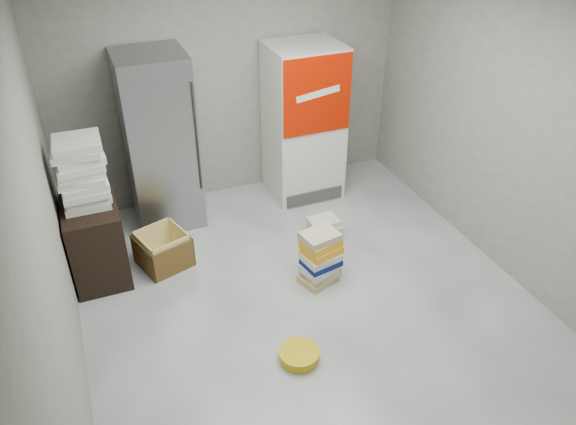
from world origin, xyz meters
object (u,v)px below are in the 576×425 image
at_px(coke_cooler, 304,122).
at_px(phonebook_stack_main, 320,258).
at_px(cardboard_box, 163,251).
at_px(steel_fridge, 160,142).
at_px(wood_shelf, 96,239).

height_order(coke_cooler, phonebook_stack_main, coke_cooler).
distance_m(phonebook_stack_main, cardboard_box, 1.59).
xyz_separation_m(steel_fridge, cardboard_box, (-0.23, -0.83, -0.80)).
distance_m(steel_fridge, wood_shelf, 1.23).
bearing_deg(phonebook_stack_main, wood_shelf, 137.37).
height_order(steel_fridge, phonebook_stack_main, steel_fridge).
distance_m(steel_fridge, cardboard_box, 1.17).
distance_m(steel_fridge, coke_cooler, 1.65).
height_order(steel_fridge, coke_cooler, steel_fridge).
xyz_separation_m(wood_shelf, cardboard_box, (0.60, -0.10, -0.25)).
distance_m(wood_shelf, phonebook_stack_main, 2.17).
bearing_deg(wood_shelf, coke_cooler, 16.28).
relative_size(wood_shelf, phonebook_stack_main, 1.42).
xyz_separation_m(coke_cooler, wood_shelf, (-2.48, -0.72, -0.50)).
distance_m(coke_cooler, wood_shelf, 2.63).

